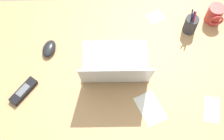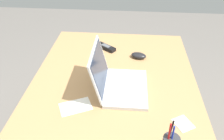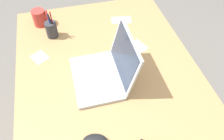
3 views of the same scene
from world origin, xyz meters
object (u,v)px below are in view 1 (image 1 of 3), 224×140
object	(u,v)px
computer_mouse	(49,49)
pen_holder	(191,24)
laptop	(115,66)
coffee_mug_white	(215,15)
cordless_phone	(24,91)

from	to	relation	value
computer_mouse	pen_holder	bearing A→B (deg)	-156.89
computer_mouse	pen_holder	distance (m)	0.72
laptop	coffee_mug_white	xyz separation A→B (m)	(-0.52, -0.29, -0.00)
laptop	cordless_phone	xyz separation A→B (m)	(0.42, 0.11, -0.04)
laptop	computer_mouse	bearing A→B (deg)	-20.17
coffee_mug_white	cordless_phone	world-z (taller)	coffee_mug_white
computer_mouse	coffee_mug_white	world-z (taller)	coffee_mug_white
laptop	pen_holder	distance (m)	0.45
cordless_phone	pen_holder	distance (m)	0.88
coffee_mug_white	pen_holder	world-z (taller)	pen_holder
computer_mouse	cordless_phone	xyz separation A→B (m)	(0.10, 0.22, -0.01)
cordless_phone	pen_holder	bearing A→B (deg)	-157.42
cordless_phone	computer_mouse	bearing A→B (deg)	-113.97
coffee_mug_white	cordless_phone	size ratio (longest dim) A/B	0.69
laptop	cordless_phone	world-z (taller)	laptop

